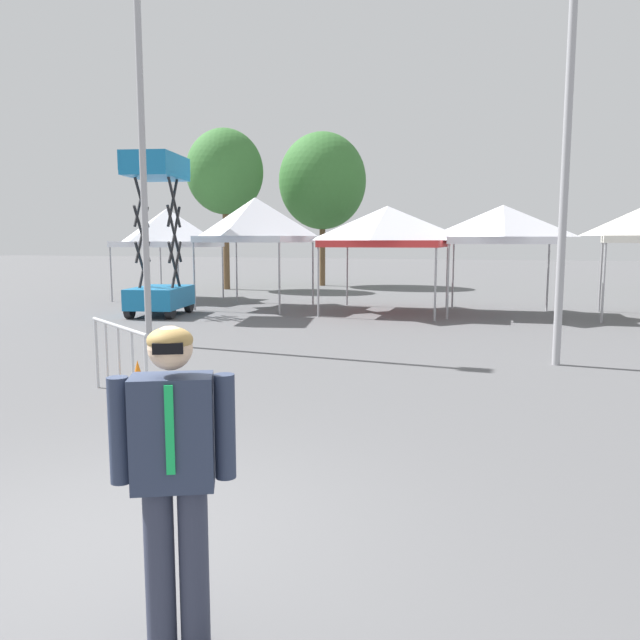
% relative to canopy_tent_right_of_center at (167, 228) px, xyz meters
% --- Properties ---
extents(ground_plane, '(140.00, 140.00, 0.00)m').
position_rel_canopy_tent_right_of_center_xyz_m(ground_plane, '(9.96, -16.48, -2.67)').
color(ground_plane, '#5B5B5E').
extents(canopy_tent_right_of_center, '(3.25, 3.25, 3.38)m').
position_rel_canopy_tent_right_of_center_xyz_m(canopy_tent_right_of_center, '(0.00, 0.00, 0.00)').
color(canopy_tent_right_of_center, '#9E9EA3').
rests_on(canopy_tent_right_of_center, ground).
extents(canopy_tent_behind_center, '(3.11, 3.11, 3.60)m').
position_rel_canopy_tent_right_of_center_xyz_m(canopy_tent_behind_center, '(4.22, -1.43, 0.20)').
color(canopy_tent_behind_center, '#9E9EA3').
rests_on(canopy_tent_behind_center, ground).
extents(canopy_tent_left_of_center, '(3.63, 3.63, 3.24)m').
position_rel_canopy_tent_right_of_center_xyz_m(canopy_tent_left_of_center, '(8.62, -1.47, -0.05)').
color(canopy_tent_left_of_center, '#9E9EA3').
rests_on(canopy_tent_left_of_center, ground).
extents(canopy_tent_far_left, '(3.27, 3.27, 3.24)m').
position_rel_canopy_tent_right_of_center_xyz_m(canopy_tent_far_left, '(11.97, -1.01, -0.00)').
color(canopy_tent_far_left, '#9E9EA3').
rests_on(canopy_tent_far_left, ground).
extents(scissor_lift, '(1.88, 2.55, 4.66)m').
position_rel_canopy_tent_right_of_center_xyz_m(scissor_lift, '(2.43, -4.34, -1.31)').
color(scissor_lift, black).
rests_on(scissor_lift, ground).
extents(person_foreground, '(0.60, 0.40, 1.78)m').
position_rel_canopy_tent_right_of_center_xyz_m(person_foreground, '(11.04, -17.45, -1.64)').
color(person_foreground, '#33384C').
rests_on(person_foreground, ground).
extents(light_pole_near_lift, '(0.36, 0.36, 7.89)m').
position_rel_canopy_tent_right_of_center_xyz_m(light_pole_near_lift, '(5.10, -8.91, 1.83)').
color(light_pole_near_lift, '#9E9EA3').
rests_on(light_pole_near_lift, ground).
extents(light_pole_opposite_side, '(0.36, 0.36, 9.48)m').
position_rel_canopy_tent_right_of_center_xyz_m(light_pole_opposite_side, '(13.29, -8.48, 2.64)').
color(light_pole_opposite_side, '#9E9EA3').
rests_on(light_pole_opposite_side, ground).
extents(tree_behind_tents_left, '(4.20, 4.20, 7.35)m').
position_rel_canopy_tent_right_of_center_xyz_m(tree_behind_tents_left, '(3.14, 8.74, 2.36)').
color(tree_behind_tents_left, brown).
rests_on(tree_behind_tents_left, ground).
extents(tree_behind_tents_right, '(3.42, 3.42, 7.13)m').
position_rel_canopy_tent_right_of_center_xyz_m(tree_behind_tents_right, '(-0.26, 5.20, 2.55)').
color(tree_behind_tents_right, brown).
rests_on(tree_behind_tents_right, ground).
extents(crowd_barrier_mid_lot, '(1.76, 1.24, 1.08)m').
position_rel_canopy_tent_right_of_center_xyz_m(crowd_barrier_mid_lot, '(7.48, -13.12, -1.92)').
color(crowd_barrier_mid_lot, '#B7BABF').
rests_on(crowd_barrier_mid_lot, ground).
extents(traffic_cone_lot_center, '(0.32, 0.32, 0.60)m').
position_rel_canopy_tent_right_of_center_xyz_m(traffic_cone_lot_center, '(7.80, -13.16, -2.37)').
color(traffic_cone_lot_center, orange).
rests_on(traffic_cone_lot_center, ground).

